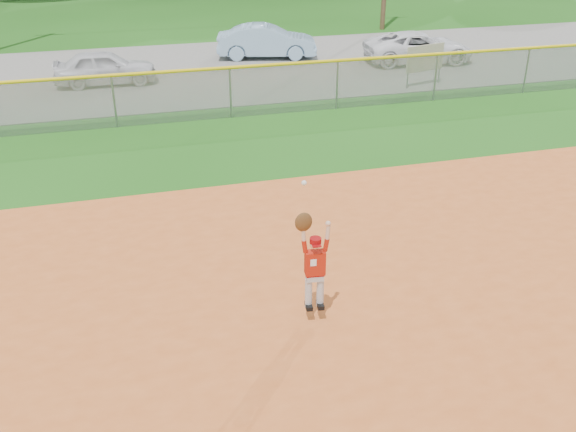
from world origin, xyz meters
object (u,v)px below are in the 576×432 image
object	(u,v)px
car_white_a	(105,67)
ballplayer	(313,261)
car_white_b	(419,47)
sponsor_sign	(425,59)
car_blue	(267,41)

from	to	relation	value
car_white_a	ballplayer	world-z (taller)	ballplayer
car_white_b	sponsor_sign	size ratio (longest dim) A/B	2.73
car_white_a	sponsor_sign	xyz separation A→B (m)	(10.62, -3.16, 0.33)
car_white_a	car_blue	size ratio (longest dim) A/B	0.87
car_blue	sponsor_sign	world-z (taller)	sponsor_sign
car_white_b	ballplayer	xyz separation A→B (m)	(-9.25, -15.32, 0.44)
car_white_b	sponsor_sign	xyz separation A→B (m)	(-1.37, -3.21, 0.32)
sponsor_sign	car_white_b	bearing A→B (deg)	66.94
car_blue	ballplayer	xyz separation A→B (m)	(-3.69, -17.75, 0.38)
car_blue	car_white_a	bearing A→B (deg)	124.86
car_blue	ballplayer	size ratio (longest dim) A/B	1.87
sponsor_sign	ballplayer	bearing A→B (deg)	-123.06
sponsor_sign	ballplayer	xyz separation A→B (m)	(-7.88, -12.11, 0.12)
car_blue	ballplayer	world-z (taller)	ballplayer
sponsor_sign	ballplayer	size ratio (longest dim) A/B	0.73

